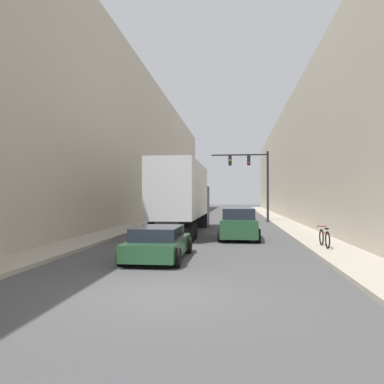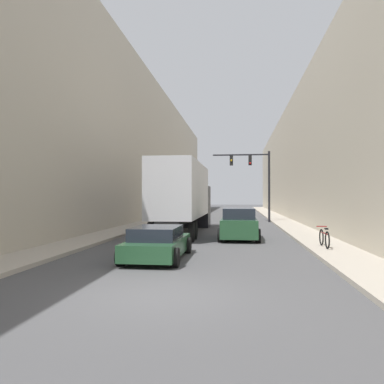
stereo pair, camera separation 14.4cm
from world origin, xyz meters
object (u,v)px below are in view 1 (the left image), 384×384
semi_truck (184,195)px  sedan_car (159,243)px  suv_car (239,224)px  parked_bicycle (324,238)px  traffic_signal_gantry (255,174)px

semi_truck → sedan_car: 10.17m
suv_car → parked_bicycle: (3.60, -3.93, -0.27)m
semi_truck → suv_car: size_ratio=2.70×
sedan_car → parked_bicycle: (6.57, 2.98, -0.06)m
semi_truck → suv_car: semi_truck is taller
suv_car → traffic_signal_gantry: bearing=83.6°
suv_car → semi_truck: bearing=138.1°
suv_car → parked_bicycle: 5.34m
sedan_car → traffic_signal_gantry: traffic_signal_gantry is taller
semi_truck → suv_car: (3.44, -3.08, -1.58)m
sedan_car → suv_car: suv_car is taller
sedan_car → suv_car: 7.53m
suv_car → traffic_signal_gantry: traffic_signal_gantry is taller
suv_car → parked_bicycle: suv_car is taller
suv_car → sedan_car: bearing=-113.3°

